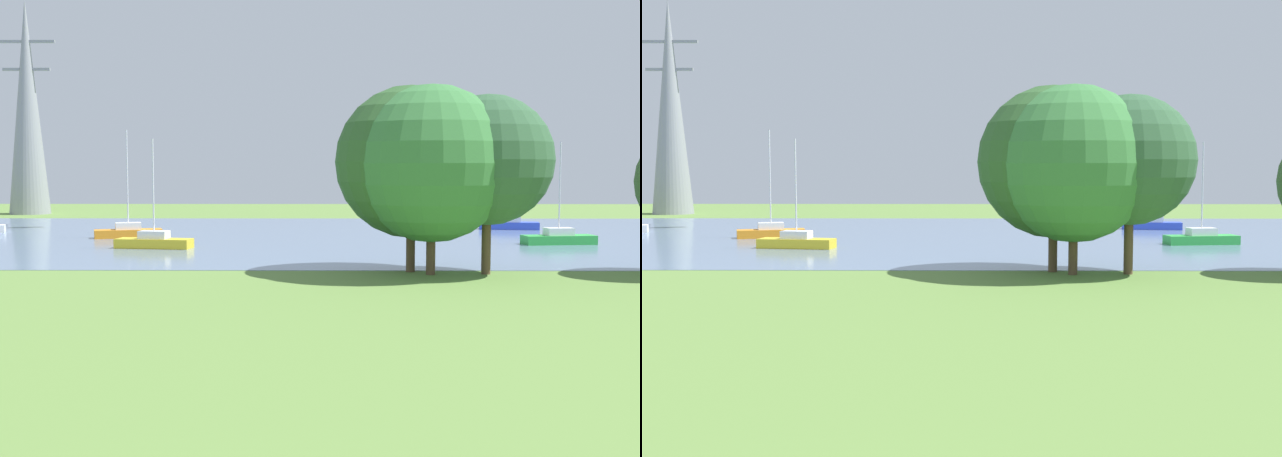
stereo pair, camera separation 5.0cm
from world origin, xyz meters
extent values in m
plane|color=olive|center=(0.00, 22.00, 0.00)|extent=(160.00, 160.00, 0.00)
cube|color=slate|center=(0.00, 50.00, 0.01)|extent=(140.00, 40.00, 0.02)
cube|color=green|center=(17.45, 43.51, 0.32)|extent=(4.96, 2.13, 0.60)
cube|color=white|center=(17.45, 43.51, 0.87)|extent=(1.93, 1.33, 0.50)
cylinder|color=silver|center=(17.45, 43.51, 3.72)|extent=(0.10, 0.10, 6.20)
cube|color=orange|center=(-12.52, 48.23, 0.32)|extent=(5.03, 2.90, 0.60)
cube|color=white|center=(-12.52, 48.23, 0.87)|extent=(2.05, 1.60, 0.50)
cylinder|color=silver|center=(-12.52, 48.23, 4.23)|extent=(0.10, 0.10, 7.23)
cube|color=yellow|center=(-8.98, 40.77, 0.32)|extent=(4.97, 2.18, 0.60)
cube|color=white|center=(-8.98, 40.77, 0.87)|extent=(1.94, 1.35, 0.50)
cylinder|color=silver|center=(-8.98, 40.77, 3.78)|extent=(0.10, 0.10, 6.32)
cube|color=blue|center=(17.09, 56.27, 0.32)|extent=(4.96, 2.15, 0.60)
cube|color=white|center=(17.09, 56.27, 0.87)|extent=(1.94, 1.34, 0.50)
cylinder|color=silver|center=(17.09, 56.27, 3.88)|extent=(0.10, 0.10, 6.52)
cylinder|color=brown|center=(6.11, 29.69, 1.40)|extent=(0.44, 0.44, 2.79)
sphere|color=#305B2B|center=(6.11, 29.69, 5.39)|extent=(7.44, 7.44, 7.44)
cylinder|color=brown|center=(6.96, 28.67, 1.34)|extent=(0.44, 0.44, 2.68)
sphere|color=#3A793C|center=(6.96, 28.67, 5.30)|extent=(7.51, 7.51, 7.51)
cylinder|color=brown|center=(9.65, 28.88, 1.65)|extent=(0.44, 0.44, 3.29)
sphere|color=#315A38|center=(9.65, 28.88, 5.48)|extent=(6.25, 6.25, 6.25)
cone|color=gray|center=(-30.97, 77.89, 11.79)|extent=(4.40, 4.40, 23.58)
cube|color=gray|center=(-30.97, 77.89, 18.87)|extent=(6.40, 0.30, 0.30)
cube|color=gray|center=(-30.97, 77.89, 15.87)|extent=(5.20, 0.30, 0.30)
camera|label=1|loc=(2.01, -8.56, 5.10)|focal=43.96mm
camera|label=2|loc=(2.06, -8.56, 5.10)|focal=43.96mm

